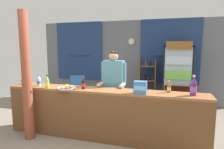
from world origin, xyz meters
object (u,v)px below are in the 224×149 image
object	(u,v)px
soda_bottle_grape_soda	(193,87)
shopkeeper	(113,81)
plastic_lawn_chair	(77,88)
soda_bottle_cola	(83,84)
snack_box_biscuit	(140,87)
drink_fridge	(177,73)
soda_bottle_iced_tea	(169,87)
banana_bunch	(25,81)
soda_bottle_lime_soda	(47,82)
pastry_tray	(67,88)
bottle_shelf_rack	(148,82)
timber_post	(27,79)
stall_counter	(100,110)
soda_bottle_water	(39,81)

from	to	relation	value
soda_bottle_grape_soda	shopkeeper	bearing A→B (deg)	162.96
shopkeeper	plastic_lawn_chair	bearing A→B (deg)	137.53
soda_bottle_cola	snack_box_biscuit	world-z (taller)	soda_bottle_cola
drink_fridge	soda_bottle_iced_tea	distance (m)	2.02
shopkeeper	soda_bottle_grape_soda	size ratio (longest dim) A/B	4.91
banana_bunch	soda_bottle_grape_soda	bearing A→B (deg)	-0.46
shopkeeper	soda_bottle_grape_soda	bearing A→B (deg)	-17.04
soda_bottle_lime_soda	pastry_tray	distance (m)	0.41
plastic_lawn_chair	bottle_shelf_rack	bearing A→B (deg)	13.37
shopkeeper	snack_box_biscuit	bearing A→B (deg)	-41.70
timber_post	soda_bottle_grape_soda	bearing A→B (deg)	7.77
stall_counter	bottle_shelf_rack	size ratio (longest dim) A/B	2.71
bottle_shelf_rack	soda_bottle_lime_soda	xyz separation A→B (m)	(-1.64, -2.45, 0.33)
soda_bottle_lime_soda	plastic_lawn_chair	bearing A→B (deg)	100.91
soda_bottle_iced_tea	pastry_tray	size ratio (longest dim) A/B	0.59
soda_bottle_lime_soda	drink_fridge	bearing A→B (deg)	42.95
drink_fridge	shopkeeper	size ratio (longest dim) A/B	1.14
soda_bottle_grape_soda	drink_fridge	bearing A→B (deg)	94.36
banana_bunch	snack_box_biscuit	bearing A→B (deg)	-3.25
snack_box_biscuit	soda_bottle_lime_soda	bearing A→B (deg)	-179.19
soda_bottle_cola	timber_post	bearing A→B (deg)	-160.32
drink_fridge	pastry_tray	distance (m)	3.03
stall_counter	plastic_lawn_chair	size ratio (longest dim) A/B	4.32
soda_bottle_cola	soda_bottle_iced_tea	bearing A→B (deg)	6.06
snack_box_biscuit	banana_bunch	world-z (taller)	snack_box_biscuit
soda_bottle_water	soda_bottle_iced_tea	xyz separation A→B (m)	(2.49, 0.14, -0.01)
drink_fridge	shopkeeper	bearing A→B (deg)	-127.46
plastic_lawn_chair	snack_box_biscuit	bearing A→B (deg)	-42.25
soda_bottle_iced_tea	timber_post	bearing A→B (deg)	-168.50
banana_bunch	soda_bottle_water	bearing A→B (deg)	-8.15
snack_box_biscuit	pastry_tray	world-z (taller)	snack_box_biscuit
soda_bottle_lime_soda	soda_bottle_grape_soda	bearing A→B (deg)	3.02
timber_post	plastic_lawn_chair	distance (m)	2.32
bottle_shelf_rack	pastry_tray	size ratio (longest dim) A/B	3.94
soda_bottle_grape_soda	soda_bottle_cola	size ratio (longest dim) A/B	1.40
timber_post	banana_bunch	distance (m)	0.59
stall_counter	banana_bunch	world-z (taller)	banana_bunch
stall_counter	snack_box_biscuit	world-z (taller)	snack_box_biscuit
shopkeeper	soda_bottle_iced_tea	distance (m)	1.13
stall_counter	shopkeeper	xyz separation A→B (m)	(0.10, 0.54, 0.45)
snack_box_biscuit	banana_bunch	size ratio (longest dim) A/B	0.78
timber_post	bottle_shelf_rack	bearing A→B (deg)	55.07
stall_counter	soda_bottle_water	bearing A→B (deg)	177.25
snack_box_biscuit	pastry_tray	distance (m)	1.37
timber_post	drink_fridge	distance (m)	3.68
pastry_tray	soda_bottle_lime_soda	bearing A→B (deg)	-177.48
soda_bottle_grape_soda	pastry_tray	size ratio (longest dim) A/B	0.95
soda_bottle_grape_soda	soda_bottle_cola	xyz separation A→B (m)	(-1.89, -0.05, -0.04)
drink_fridge	pastry_tray	xyz separation A→B (m)	(-2.03, -2.25, -0.06)
soda_bottle_water	banana_bunch	bearing A→B (deg)	171.85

